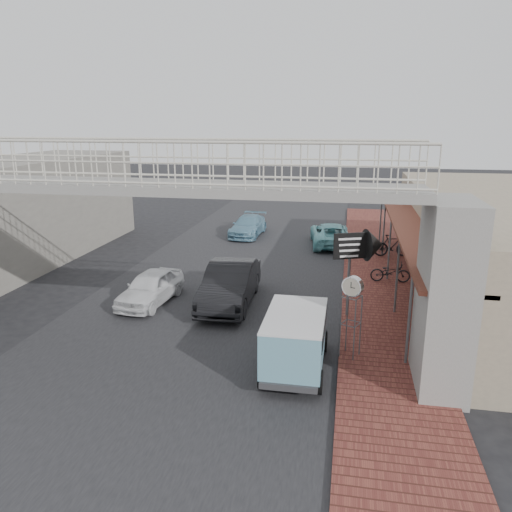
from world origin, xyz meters
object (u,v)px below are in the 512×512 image
at_px(angkot_van, 296,333).
at_px(motorcycle_far, 392,245).
at_px(angkot_curb, 331,234).
at_px(arrow_sign, 372,246).
at_px(motorcycle_near, 390,272).
at_px(white_hatchback, 150,287).
at_px(angkot_far, 248,226).
at_px(dark_sedan, 230,284).
at_px(street_clock, 352,290).

xyz_separation_m(angkot_van, motorcycle_far, (3.57, 12.71, -0.45)).
xyz_separation_m(angkot_curb, angkot_van, (-0.36, -14.88, 0.48)).
relative_size(angkot_curb, arrow_sign, 1.46).
bearing_deg(motorcycle_near, white_hatchback, 112.56).
distance_m(angkot_far, motorcycle_far, 9.09).
relative_size(white_hatchback, angkot_curb, 0.80).
relative_size(angkot_van, arrow_sign, 1.15).
bearing_deg(angkot_van, dark_sedan, 122.44).
xyz_separation_m(street_clock, arrow_sign, (0.63, 3.46, 0.48)).
xyz_separation_m(white_hatchback, dark_sedan, (3.05, 0.43, 0.17)).
relative_size(angkot_curb, street_clock, 1.86).
xyz_separation_m(angkot_far, arrow_sign, (6.84, -12.02, 2.03)).
xyz_separation_m(angkot_far, street_clock, (6.21, -15.48, 1.54)).
height_order(white_hatchback, dark_sedan, dark_sedan).
distance_m(motorcycle_near, motorcycle_far, 4.36).
relative_size(angkot_far, motorcycle_far, 2.19).
bearing_deg(motorcycle_near, motorcycle_far, -6.35).
height_order(angkot_far, arrow_sign, arrow_sign).
distance_m(motorcycle_near, street_clock, 7.75).
height_order(angkot_van, motorcycle_far, angkot_van).
height_order(white_hatchback, angkot_van, angkot_van).
bearing_deg(arrow_sign, motorcycle_near, 54.16).
bearing_deg(motorcycle_near, angkot_far, 43.20).
bearing_deg(angkot_far, arrow_sign, -57.41).
bearing_deg(dark_sedan, white_hatchback, -174.15).
height_order(motorcycle_near, street_clock, street_clock).
bearing_deg(motorcycle_far, street_clock, 159.65).
relative_size(motorcycle_far, arrow_sign, 0.60).
bearing_deg(arrow_sign, street_clock, -121.22).
relative_size(dark_sedan, angkot_curb, 1.06).
xyz_separation_m(dark_sedan, angkot_far, (-1.68, 11.71, -0.20)).
bearing_deg(dark_sedan, street_clock, -41.88).
bearing_deg(white_hatchback, motorcycle_near, 29.35).
xyz_separation_m(angkot_van, street_clock, (1.50, 0.97, 1.02)).
xyz_separation_m(dark_sedan, motorcycle_far, (6.61, 7.96, -0.13)).
distance_m(angkot_van, motorcycle_near, 8.97).
distance_m(angkot_curb, arrow_sign, 10.78).
height_order(white_hatchback, motorcycle_far, white_hatchback).
bearing_deg(angkot_van, arrow_sign, 64.23).
height_order(angkot_van, motorcycle_near, angkot_van).
height_order(angkot_curb, motorcycle_far, angkot_curb).
distance_m(dark_sedan, angkot_van, 5.64).
height_order(angkot_curb, angkot_van, angkot_van).
distance_m(angkot_far, angkot_van, 17.12).
xyz_separation_m(white_hatchback, angkot_curb, (6.44, 10.56, 0.01)).
distance_m(angkot_far, arrow_sign, 13.98).
bearing_deg(motorcycle_far, white_hatchback, 120.66).
distance_m(white_hatchback, motorcycle_far, 12.79).
bearing_deg(motorcycle_far, angkot_far, 55.35).
xyz_separation_m(white_hatchback, motorcycle_near, (9.25, 4.05, -0.09)).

